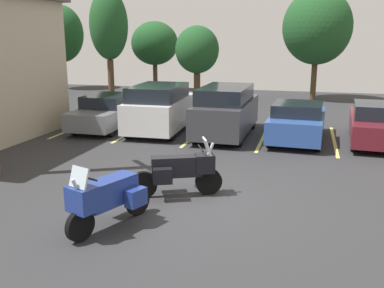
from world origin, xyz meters
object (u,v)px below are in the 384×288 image
(car_grey, at_px, (111,111))
(car_charcoal, at_px, (226,111))
(car_blue, at_px, (298,122))
(car_white, at_px, (160,108))
(car_maroon, at_px, (377,124))
(motorcycle_second, at_px, (106,196))
(motorcycle_touring, at_px, (180,170))

(car_grey, distance_m, car_charcoal, 5.00)
(car_blue, bearing_deg, car_grey, 177.16)
(car_white, height_order, car_maroon, car_white)
(car_white, bearing_deg, car_charcoal, -0.02)
(car_grey, bearing_deg, motorcycle_second, -65.43)
(motorcycle_second, height_order, car_blue, motorcycle_second)
(car_white, xyz_separation_m, car_charcoal, (2.68, -0.00, 0.01))
(motorcycle_touring, relative_size, car_white, 0.49)
(motorcycle_touring, xyz_separation_m, car_grey, (-5.12, 7.10, 0.03))
(motorcycle_second, relative_size, car_maroon, 0.46)
(car_charcoal, bearing_deg, car_blue, -1.83)
(car_white, height_order, car_charcoal, car_charcoal)
(motorcycle_second, relative_size, car_charcoal, 0.44)
(car_maroon, bearing_deg, car_blue, -174.08)
(car_grey, height_order, car_blue, car_blue)
(car_maroon, bearing_deg, car_grey, 179.50)
(car_blue, distance_m, car_maroon, 2.81)
(car_maroon, bearing_deg, motorcycle_touring, -127.41)
(car_grey, relative_size, car_charcoal, 1.02)
(motorcycle_touring, xyz_separation_m, car_charcoal, (-0.14, 6.81, 0.31))
(motorcycle_second, distance_m, car_grey, 10.18)
(car_white, xyz_separation_m, car_maroon, (8.18, 0.20, -0.26))
(car_white, relative_size, car_maroon, 0.93)
(motorcycle_touring, distance_m, car_blue, 7.20)
(car_white, distance_m, car_blue, 5.39)
(motorcycle_touring, xyz_separation_m, car_white, (-2.82, 6.81, 0.31))
(car_grey, bearing_deg, car_maroon, -0.50)
(motorcycle_second, distance_m, car_blue, 9.53)
(motorcycle_second, distance_m, car_charcoal, 9.00)
(car_grey, bearing_deg, car_white, -7.29)
(car_white, bearing_deg, car_blue, -0.93)
(motorcycle_second, bearing_deg, car_white, 102.14)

